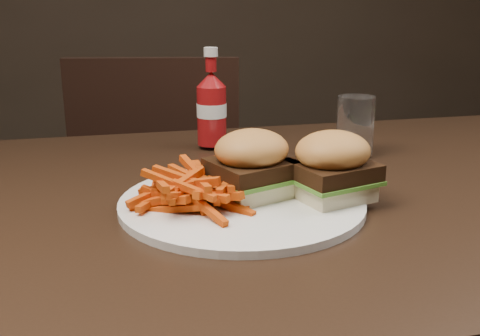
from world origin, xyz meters
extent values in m
cube|color=black|center=(0.00, 0.00, 0.73)|extent=(1.20, 0.80, 0.04)
cube|color=black|center=(-0.12, 0.77, 0.43)|extent=(0.50, 0.50, 0.04)
cylinder|color=white|center=(-0.10, -0.07, 0.76)|extent=(0.32, 0.32, 0.01)
cube|color=#F7ECB8|center=(-0.09, -0.05, 0.77)|extent=(0.11, 0.11, 0.02)
cube|color=beige|center=(0.01, -0.09, 0.77)|extent=(0.11, 0.11, 0.02)
cylinder|color=maroon|center=(-0.08, 0.25, 0.81)|extent=(0.06, 0.06, 0.11)
cylinder|color=white|center=(0.15, 0.13, 0.81)|extent=(0.08, 0.08, 0.10)
camera|label=1|loc=(-0.27, -0.74, 1.01)|focal=42.00mm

